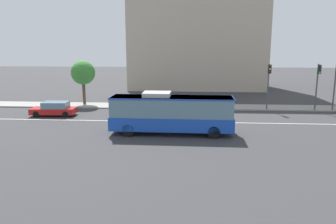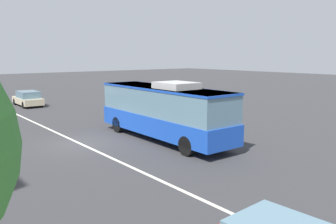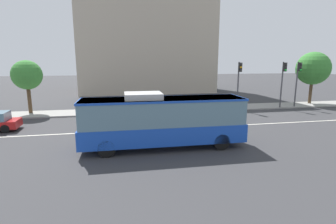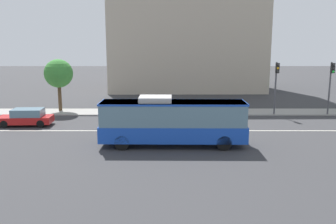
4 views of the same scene
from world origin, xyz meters
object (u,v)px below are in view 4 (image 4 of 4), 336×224
Objects in this scene: traffic_light_near_corner at (276,79)px; street_tree_kerbside_centre at (58,74)px; transit_bus at (172,120)px; traffic_light_mid_block at (331,79)px; sedan_red at (26,117)px.

street_tree_kerbside_centre is (-21.52, 2.07, 0.35)m from traffic_light_near_corner.
transit_bus is at bearing -47.69° from street_tree_kerbside_centre.
transit_bus is at bearing -60.33° from traffic_light_mid_block.
traffic_light_near_corner reaches higher than transit_bus.
traffic_light_near_corner and traffic_light_mid_block have the same top height.
traffic_light_near_corner is 21.62m from street_tree_kerbside_centre.
traffic_light_mid_block reaches higher than sedan_red.
transit_bus is 1.93× the size of traffic_light_near_corner.
transit_bus reaches higher than sedan_red.
sedan_red is at bearing -99.78° from street_tree_kerbside_centre.
transit_bus is 14.01m from sedan_red.
traffic_light_near_corner is at bearing -172.07° from sedan_red.
street_tree_kerbside_centre is at bearing -97.87° from traffic_light_near_corner.
traffic_light_mid_block is at bearing -4.49° from street_tree_kerbside_centre.
traffic_light_mid_block is (27.86, 4.26, 2.84)m from sedan_red.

